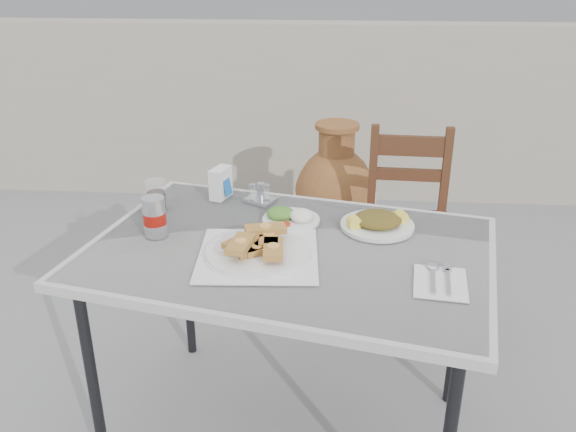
# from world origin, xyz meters

# --- Properties ---
(cafe_table) EXTENTS (1.44, 1.13, 0.78)m
(cafe_table) POSITION_xyz_m (0.14, 0.08, 0.73)
(cafe_table) COLOR black
(cafe_table) RESTS_ON ground
(pide_plate) EXTENTS (0.39, 0.39, 0.08)m
(pide_plate) POSITION_xyz_m (0.05, 0.00, 0.81)
(pide_plate) COLOR silver
(pide_plate) RESTS_ON cafe_table
(salad_rice_plate) EXTENTS (0.20, 0.20, 0.05)m
(salad_rice_plate) POSITION_xyz_m (0.14, 0.26, 0.80)
(salad_rice_plate) COLOR silver
(salad_rice_plate) RESTS_ON cafe_table
(salad_chopped_plate) EXTENTS (0.25, 0.25, 0.05)m
(salad_chopped_plate) POSITION_xyz_m (0.44, 0.24, 0.80)
(salad_chopped_plate) COLOR silver
(salad_chopped_plate) RESTS_ON cafe_table
(soda_can) EXTENTS (0.08, 0.08, 0.14)m
(soda_can) POSITION_xyz_m (-0.30, 0.12, 0.85)
(soda_can) COLOR silver
(soda_can) RESTS_ON cafe_table
(cola_glass) EXTENTS (0.08, 0.08, 0.11)m
(cola_glass) POSITION_xyz_m (-0.36, 0.34, 0.83)
(cola_glass) COLOR white
(cola_glass) RESTS_ON cafe_table
(napkin_holder) EXTENTS (0.08, 0.11, 0.12)m
(napkin_holder) POSITION_xyz_m (-0.14, 0.47, 0.84)
(napkin_holder) COLOR silver
(napkin_holder) RESTS_ON cafe_table
(condiment_caddy) EXTENTS (0.13, 0.12, 0.08)m
(condiment_caddy) POSITION_xyz_m (0.01, 0.44, 0.81)
(condiment_caddy) COLOR silver
(condiment_caddy) RESTS_ON cafe_table
(cutlery_napkin) EXTENTS (0.17, 0.22, 0.01)m
(cutlery_napkin) POSITION_xyz_m (0.59, -0.11, 0.78)
(cutlery_napkin) COLOR silver
(cutlery_napkin) RESTS_ON cafe_table
(chair) EXTENTS (0.42, 0.42, 0.90)m
(chair) POSITION_xyz_m (0.64, 0.96, 0.47)
(chair) COLOR #37200F
(chair) RESTS_ON ground
(terracotta_urn) EXTENTS (0.46, 0.46, 0.80)m
(terracotta_urn) POSITION_xyz_m (0.30, 1.48, 0.37)
(terracotta_urn) COLOR brown
(terracotta_urn) RESTS_ON ground
(back_wall) EXTENTS (6.00, 0.25, 1.20)m
(back_wall) POSITION_xyz_m (0.00, 2.50, 0.60)
(back_wall) COLOR gray
(back_wall) RESTS_ON ground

